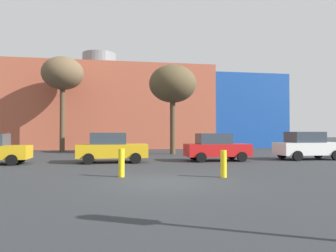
% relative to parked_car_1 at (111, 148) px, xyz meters
% --- Properties ---
extents(ground_plane, '(200.00, 200.00, 0.00)m').
position_rel_parked_car_1_xyz_m(ground_plane, '(1.87, -7.84, -0.87)').
color(ground_plane, '#2D3033').
extents(building_backdrop, '(43.90, 11.31, 11.27)m').
position_rel_parked_car_1_xyz_m(building_backdrop, '(-1.47, 20.41, 3.69)').
color(building_backdrop, '#B2563D').
rests_on(building_backdrop, ground_plane).
extents(parked_car_1, '(4.03, 1.98, 1.75)m').
position_rel_parked_car_1_xyz_m(parked_car_1, '(0.00, 0.00, 0.00)').
color(parked_car_1, gold).
rests_on(parked_car_1, ground_plane).
extents(parked_car_2, '(3.93, 1.93, 1.70)m').
position_rel_parked_car_1_xyz_m(parked_car_2, '(6.40, 0.00, -0.02)').
color(parked_car_2, red).
rests_on(parked_car_2, ground_plane).
extents(parked_car_3, '(4.17, 2.04, 1.81)m').
position_rel_parked_car_1_xyz_m(parked_car_3, '(12.60, 0.00, 0.03)').
color(parked_car_3, white).
rests_on(parked_car_3, ground_plane).
extents(bare_tree_0, '(3.88, 3.88, 7.32)m').
position_rel_parked_car_1_xyz_m(bare_tree_0, '(4.95, 6.75, 4.83)').
color(bare_tree_0, brown).
rests_on(bare_tree_0, ground_plane).
extents(bare_tree_1, '(3.85, 3.85, 8.85)m').
position_rel_parked_car_1_xyz_m(bare_tree_1, '(-4.50, 12.08, 6.32)').
color(bare_tree_1, brown).
rests_on(bare_tree_1, ground_plane).
extents(bollard_yellow_0, '(0.24, 0.24, 1.06)m').
position_rel_parked_car_1_xyz_m(bollard_yellow_0, '(4.33, -7.06, -0.34)').
color(bollard_yellow_0, yellow).
rests_on(bollard_yellow_0, ground_plane).
extents(bollard_yellow_1, '(0.24, 0.24, 1.11)m').
position_rel_parked_car_1_xyz_m(bollard_yellow_1, '(0.40, -6.23, -0.31)').
color(bollard_yellow_1, yellow).
rests_on(bollard_yellow_1, ground_plane).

